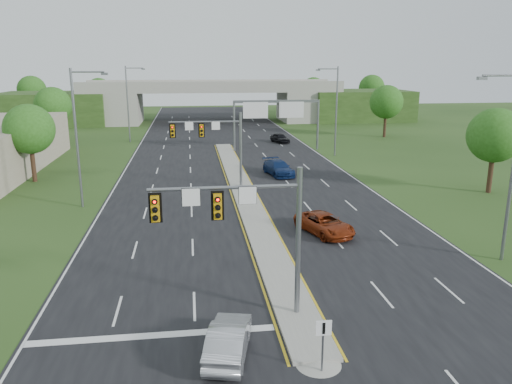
{
  "coord_description": "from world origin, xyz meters",
  "views": [
    {
      "loc": [
        -4.64,
        -20.54,
        11.31
      ],
      "look_at": [
        -0.38,
        11.4,
        3.0
      ],
      "focal_mm": 35.0,
      "sensor_mm": 36.0,
      "label": 1
    }
  ],
  "objects": [
    {
      "name": "tree_r_mid",
      "position": [
        26.0,
        55.0,
        5.51
      ],
      "size": [
        5.2,
        5.2,
        8.12
      ],
      "color": "#382316",
      "rests_on": "ground"
    },
    {
      "name": "median_nose",
      "position": [
        0.0,
        -4.0,
        0.1
      ],
      "size": [
        2.0,
        2.0,
        0.16
      ],
      "primitive_type": "cone",
      "color": "gray",
      "rests_on": "road"
    },
    {
      "name": "signal_mast_near",
      "position": [
        -2.26,
        -0.07,
        4.73
      ],
      "size": [
        6.62,
        0.6,
        7.0
      ],
      "color": "slate",
      "rests_on": "ground"
    },
    {
      "name": "overpass",
      "position": [
        0.0,
        80.0,
        3.55
      ],
      "size": [
        80.0,
        14.0,
        8.1
      ],
      "color": "gray",
      "rests_on": "ground"
    },
    {
      "name": "keep_right_sign",
      "position": [
        0.0,
        -4.53,
        1.52
      ],
      "size": [
        0.6,
        0.13,
        2.2
      ],
      "color": "slate",
      "rests_on": "ground"
    },
    {
      "name": "tree_l_near",
      "position": [
        -20.0,
        30.0,
        5.18
      ],
      "size": [
        4.8,
        4.8,
        7.6
      ],
      "color": "#382316",
      "rests_on": "ground"
    },
    {
      "name": "lane_markings",
      "position": [
        -0.6,
        28.91,
        0.02
      ],
      "size": [
        23.72,
        160.0,
        0.01
      ],
      "color": "gold",
      "rests_on": "road"
    },
    {
      "name": "car_far_c",
      "position": [
        8.51,
        51.38,
        0.7
      ],
      "size": [
        2.71,
        4.32,
        1.37
      ],
      "primitive_type": "imported",
      "rotation": [
        0.0,
        0.0,
        0.29
      ],
      "color": "black",
      "rests_on": "road"
    },
    {
      "name": "median",
      "position": [
        0.0,
        23.0,
        0.1
      ],
      "size": [
        2.0,
        54.0,
        0.16
      ],
      "primitive_type": "cube",
      "color": "gray",
      "rests_on": "road"
    },
    {
      "name": "lightpole_l_far",
      "position": [
        -13.3,
        55.0,
        6.1
      ],
      "size": [
        2.85,
        0.25,
        11.0
      ],
      "color": "slate",
      "rests_on": "ground"
    },
    {
      "name": "signal_mast_far",
      "position": [
        -2.26,
        24.93,
        4.73
      ],
      "size": [
        6.62,
        0.6,
        7.0
      ],
      "color": "slate",
      "rests_on": "ground"
    },
    {
      "name": "tree_back_a",
      "position": [
        -38.0,
        94.0,
        5.84
      ],
      "size": [
        6.0,
        6.0,
        8.85
      ],
      "color": "#382316",
      "rests_on": "ground"
    },
    {
      "name": "car_silver",
      "position": [
        -3.39,
        -2.86,
        0.71
      ],
      "size": [
        2.35,
        4.43,
        1.39
      ],
      "primitive_type": "imported",
      "rotation": [
        0.0,
        0.0,
        2.92
      ],
      "color": "#9C9EA4",
      "rests_on": "road"
    },
    {
      "name": "sign_gantry",
      "position": [
        6.68,
        44.92,
        5.24
      ],
      "size": [
        11.58,
        0.44,
        6.67
      ],
      "color": "slate",
      "rests_on": "ground"
    },
    {
      "name": "tree_back_d",
      "position": [
        38.0,
        94.0,
        5.84
      ],
      "size": [
        6.0,
        6.0,
        8.85
      ],
      "color": "#382316",
      "rests_on": "ground"
    },
    {
      "name": "lightpole_l_mid",
      "position": [
        -13.3,
        20.0,
        6.1
      ],
      "size": [
        2.85,
        0.25,
        11.0
      ],
      "color": "slate",
      "rests_on": "ground"
    },
    {
      "name": "tree_l_mid",
      "position": [
        -24.0,
        55.0,
        5.51
      ],
      "size": [
        5.2,
        5.2,
        8.12
      ],
      "color": "#382316",
      "rests_on": "ground"
    },
    {
      "name": "lightpole_r_near",
      "position": [
        13.3,
        5.0,
        6.1
      ],
      "size": [
        2.85,
        0.25,
        11.0
      ],
      "color": "slate",
      "rests_on": "ground"
    },
    {
      "name": "ground",
      "position": [
        0.0,
        0.0,
        0.0
      ],
      "size": [
        240.0,
        240.0,
        0.0
      ],
      "primitive_type": "plane",
      "color": "#254016",
      "rests_on": "ground"
    },
    {
      "name": "lightpole_r_far",
      "position": [
        13.3,
        40.0,
        6.1
      ],
      "size": [
        2.85,
        0.25,
        11.0
      ],
      "color": "slate",
      "rests_on": "ground"
    },
    {
      "name": "tree_back_c",
      "position": [
        24.0,
        94.0,
        5.51
      ],
      "size": [
        5.6,
        5.6,
        8.32
      ],
      "color": "#382316",
      "rests_on": "ground"
    },
    {
      "name": "car_far_b",
      "position": [
        4.41,
        29.63,
        0.78
      ],
      "size": [
        3.08,
        5.53,
        1.51
      ],
      "primitive_type": "imported",
      "rotation": [
        0.0,
        0.0,
        0.19
      ],
      "color": "#0C1E4A",
      "rests_on": "road"
    },
    {
      "name": "tree_r_near",
      "position": [
        22.0,
        20.0,
        5.18
      ],
      "size": [
        4.8,
        4.8,
        7.6
      ],
      "color": "#382316",
      "rests_on": "ground"
    },
    {
      "name": "road",
      "position": [
        0.0,
        35.0,
        0.01
      ],
      "size": [
        24.0,
        160.0,
        0.02
      ],
      "primitive_type": "cube",
      "color": "black",
      "rests_on": "ground"
    },
    {
      "name": "car_far_a",
      "position": [
        4.28,
        10.95,
        0.71
      ],
      "size": [
        3.81,
        5.44,
        1.38
      ],
      "primitive_type": "imported",
      "rotation": [
        0.0,
        0.0,
        0.34
      ],
      "color": "maroon",
      "rests_on": "road"
    },
    {
      "name": "tree_back_b",
      "position": [
        -24.0,
        94.0,
        5.51
      ],
      "size": [
        5.6,
        5.6,
        8.32
      ],
      "color": "#382316",
      "rests_on": "ground"
    }
  ]
}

